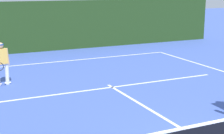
% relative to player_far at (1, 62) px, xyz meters
% --- Properties ---
extents(court_line_baseline_far, '(10.52, 0.10, 0.01)m').
position_rel_player_far_xyz_m(court_line_baseline_far, '(3.48, 3.05, -0.85)').
color(court_line_baseline_far, white).
rests_on(court_line_baseline_far, ground_plane).
extents(court_line_service, '(8.57, 0.10, 0.01)m').
position_rel_player_far_xyz_m(court_line_service, '(3.48, -1.97, -0.85)').
color(court_line_service, white).
rests_on(court_line_service, ground_plane).
extents(court_line_centre, '(0.10, 6.40, 0.01)m').
position_rel_player_far_xyz_m(court_line_centre, '(3.48, -4.84, -0.85)').
color(court_line_centre, white).
rests_on(court_line_centre, ground_plane).
extents(player_far, '(0.62, 0.86, 1.56)m').
position_rel_player_far_xyz_m(player_far, '(0.00, 0.00, 0.00)').
color(player_far, silver).
rests_on(player_far, ground_plane).
extents(back_fence_windscreen, '(21.23, 0.12, 2.74)m').
position_rel_player_far_xyz_m(back_fence_windscreen, '(3.48, 6.04, 0.51)').
color(back_fence_windscreen, '#1F3A17').
rests_on(back_fence_windscreen, ground_plane).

